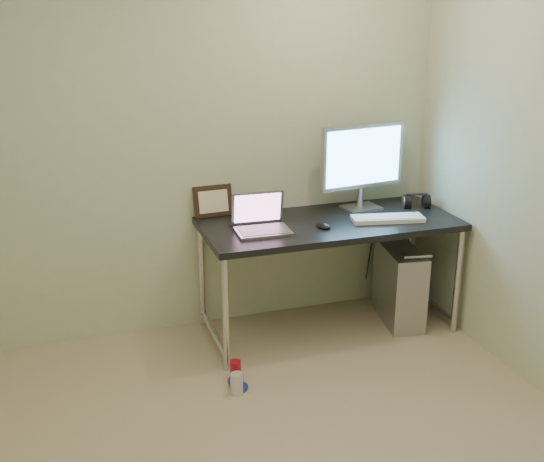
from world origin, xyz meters
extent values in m
cube|color=beige|center=(0.00, 1.75, 1.25)|extent=(3.50, 0.02, 2.50)
cube|color=black|center=(0.92, 1.40, 0.73)|extent=(1.61, 0.71, 0.04)
cylinder|color=silver|center=(0.15, 1.08, 0.35)|extent=(0.04, 0.04, 0.71)
cylinder|color=silver|center=(0.15, 1.71, 0.35)|extent=(0.04, 0.04, 0.71)
cylinder|color=silver|center=(1.68, 1.08, 0.35)|extent=(0.04, 0.04, 0.71)
cylinder|color=silver|center=(1.68, 1.71, 0.35)|extent=(0.04, 0.04, 0.71)
cylinder|color=silver|center=(0.15, 1.40, 0.08)|extent=(0.04, 0.63, 0.04)
cylinder|color=silver|center=(1.68, 1.40, 0.08)|extent=(0.04, 0.63, 0.04)
cube|color=#A6A7AA|center=(1.42, 1.36, 0.26)|extent=(0.29, 0.52, 0.52)
cylinder|color=#A7A6AD|center=(1.42, 1.15, 0.54)|extent=(0.19, 0.05, 0.02)
cylinder|color=#A7A6AD|center=(1.42, 1.56, 0.54)|extent=(0.19, 0.05, 0.02)
cylinder|color=black|center=(1.37, 1.70, 0.40)|extent=(0.01, 0.16, 0.69)
cylinder|color=black|center=(1.46, 1.68, 0.38)|extent=(0.02, 0.11, 0.71)
cylinder|color=#B41222|center=(0.17, 0.97, 0.06)|extent=(0.09, 0.09, 0.12)
cylinder|color=silver|center=(0.13, 0.81, 0.06)|extent=(0.08, 0.08, 0.13)
cylinder|color=#2A31BC|center=(0.15, 0.86, 0.03)|extent=(0.10, 0.13, 0.06)
cube|color=#A7A6AD|center=(0.45, 1.31, 0.76)|extent=(0.33, 0.24, 0.02)
cube|color=slate|center=(0.45, 1.31, 0.77)|extent=(0.29, 0.20, 0.00)
cube|color=gray|center=(0.45, 1.44, 0.87)|extent=(0.32, 0.06, 0.21)
cube|color=#81506E|center=(0.45, 1.43, 0.87)|extent=(0.29, 0.05, 0.18)
cube|color=#A7A6AD|center=(1.21, 1.56, 0.76)|extent=(0.26, 0.21, 0.02)
cylinder|color=#A7A6AD|center=(1.21, 1.58, 0.83)|extent=(0.04, 0.04, 0.13)
cube|color=#A7A6AD|center=(1.21, 1.57, 1.11)|extent=(0.60, 0.12, 0.42)
cube|color=#57ACEA|center=(1.21, 1.55, 1.11)|extent=(0.54, 0.08, 0.36)
cube|color=silver|center=(1.26, 1.28, 0.76)|extent=(0.47, 0.23, 0.03)
ellipsoid|color=black|center=(1.47, 1.30, 0.77)|extent=(0.09, 0.12, 0.04)
ellipsoid|color=black|center=(0.83, 1.28, 0.77)|extent=(0.10, 0.13, 0.04)
cylinder|color=black|center=(1.52, 1.49, 0.78)|extent=(0.08, 0.12, 0.11)
cylinder|color=black|center=(1.65, 1.49, 0.78)|extent=(0.08, 0.12, 0.11)
cube|color=black|center=(1.59, 1.49, 0.84)|extent=(0.14, 0.06, 0.01)
cube|color=black|center=(0.24, 1.73, 0.85)|extent=(0.26, 0.09, 0.20)
cylinder|color=silver|center=(0.57, 1.68, 0.79)|extent=(0.01, 0.01, 0.09)
cylinder|color=silver|center=(0.57, 1.68, 0.85)|extent=(0.04, 0.03, 0.04)
camera|label=1|loc=(-0.72, -2.36, 2.08)|focal=45.00mm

